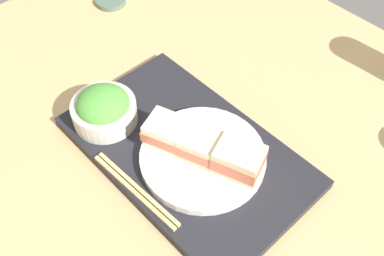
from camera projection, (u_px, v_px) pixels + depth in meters
The scene contains 9 objects.
ground_plane at pixel (234, 151), 86.44cm from camera, with size 140.00×100.00×3.00cm, color tan.
serving_tray at pixel (187, 152), 83.24cm from camera, with size 44.91×27.23×2.07cm, color black.
sandwich_plate at pixel (203, 157), 80.12cm from camera, with size 22.16×22.16×1.69cm, color silver.
sandwich_near at pixel (169, 133), 79.52cm from camera, with size 9.78×8.64×4.74cm.
sandwich_middle at pixel (203, 147), 77.69cm from camera, with size 9.49×8.39×4.58cm.
sandwich_far at pixel (239, 160), 75.56cm from camera, with size 9.39×8.44×5.22cm.
salad_bowl at pixel (104, 109), 84.27cm from camera, with size 12.09×12.09×7.02cm.
chopsticks_pair at pixel (136, 190), 76.52cm from camera, with size 20.04×2.49×0.70cm.
small_sauce_dish at pixel (111, 1), 112.81cm from camera, with size 7.42×7.42×1.31cm, color #4C6051.
Camera 1 is at (31.86, -40.86, 68.29)cm, focal length 42.79 mm.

